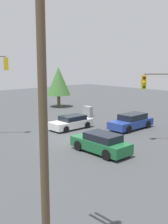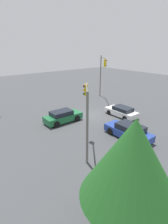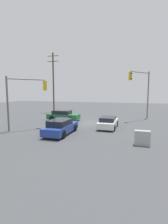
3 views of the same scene
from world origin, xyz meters
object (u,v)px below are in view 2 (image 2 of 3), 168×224
sedan_white (122,112)px  traffic_signal_main (87,107)px  sedan_blue (129,131)px  traffic_signal_cross (102,70)px  sedan_green (63,116)px

sedan_white → traffic_signal_main: (-8.31, -3.22, 3.23)m
sedan_blue → traffic_signal_cross: bearing=57.3°
traffic_signal_cross → sedan_white: bearing=10.5°
sedan_green → sedan_blue: size_ratio=0.94×
sedan_green → sedan_white: (6.75, -3.03, -0.08)m
sedan_blue → traffic_signal_main: (-4.47, 0.87, 3.15)m
traffic_signal_main → traffic_signal_cross: size_ratio=0.80×
sedan_green → traffic_signal_cross: bearing=113.0°
traffic_signal_main → traffic_signal_cross: (11.85, 10.62, 0.90)m
sedan_blue → traffic_signal_cross: size_ratio=0.68×
traffic_signal_main → sedan_blue: bearing=-63.1°
sedan_green → traffic_signal_main: bearing=-14.0°
traffic_signal_main → sedan_white: bearing=-30.8°
sedan_white → traffic_signal_main: traffic_signal_main is taller
traffic_signal_cross → sedan_green: bearing=-30.9°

